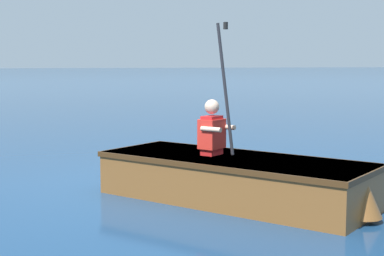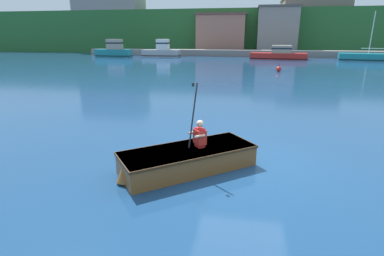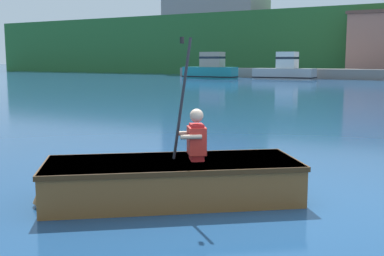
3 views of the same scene
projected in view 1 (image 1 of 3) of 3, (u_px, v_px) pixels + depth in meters
The scene contains 3 objects.
ground_plane at pixel (152, 182), 7.77m from camera, with size 300.00×300.00×0.00m, color navy.
rowboat_foreground at pixel (238, 177), 6.65m from camera, with size 3.20×2.88×0.51m.
person_paddler at pixel (213, 129), 6.79m from camera, with size 0.46×0.45×1.52m.
Camera 1 is at (-7.49, 1.58, 1.58)m, focal length 55.00 mm.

